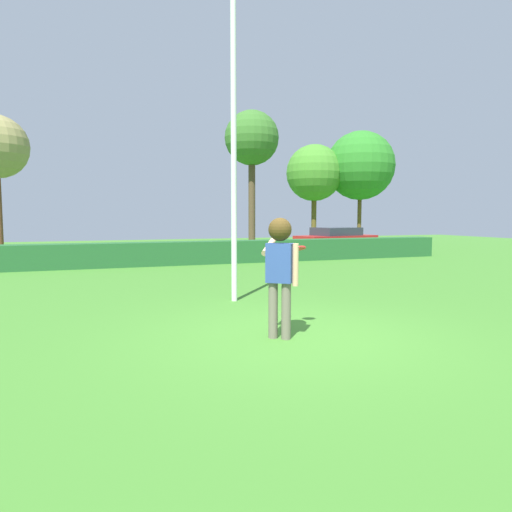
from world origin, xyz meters
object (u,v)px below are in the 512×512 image
Objects in this scene: oak_tree at (314,173)px; maple_tree at (360,166)px; willow_tree at (252,140)px; lamppost at (234,120)px; parked_car_red at (336,239)px; frisbee at (298,248)px; person at (280,262)px.

maple_tree reaches higher than oak_tree.
lamppost is at bearing -111.31° from willow_tree.
maple_tree is (2.88, -0.73, 0.49)m from oak_tree.
lamppost is at bearing -129.10° from parked_car_red.
oak_tree is at bearing 165.86° from maple_tree.
frisbee is 22.29m from oak_tree.
maple_tree is (13.49, 15.92, 1.18)m from lamppost.
parked_car_red is (8.91, 10.97, -3.12)m from lamppost.
frisbee is 0.04× the size of oak_tree.
frisbee is 19.04m from willow_tree.
oak_tree is at bearing 57.48° from lamppost.
person is 22.83m from oak_tree.
lamppost is at bearing -122.52° from oak_tree.
oak_tree is (10.90, 19.77, 3.35)m from person.
parked_car_red is 0.59× the size of willow_tree.
person is 19.54m from willow_tree.
maple_tree is (7.72, 1.12, -1.01)m from willow_tree.
person is at bearing -143.55° from frisbee.
parked_car_red is (9.21, 14.10, -0.46)m from person.
maple_tree reaches higher than frisbee.
willow_tree is (5.60, 17.58, 4.70)m from frisbee.
lamppost is 14.48m from parked_car_red.
lamppost is at bearing 93.47° from frisbee.
parked_car_red is 7.27m from willow_tree.
willow_tree reaches higher than parked_car_red.
oak_tree is (1.70, 5.68, 3.81)m from parked_car_red.
willow_tree is 1.21× the size of oak_tree.
person is 0.25× the size of maple_tree.
person is 4.12m from lamppost.
parked_car_red is at bearing -132.74° from maple_tree.
frisbee is 0.03× the size of willow_tree.
person is 0.60m from frisbee.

